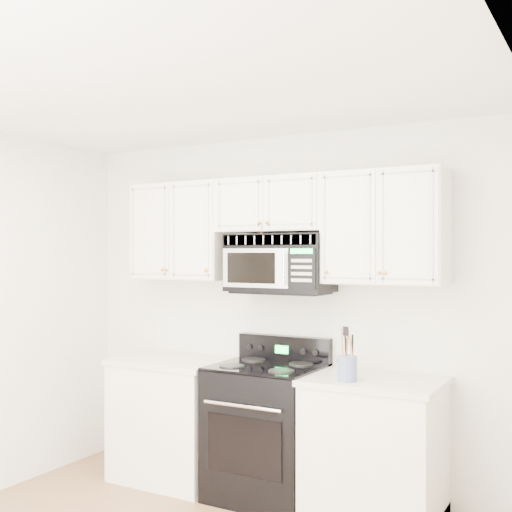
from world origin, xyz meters
The scene contains 9 objects.
room centered at (0.00, 0.00, 1.30)m, with size 3.51×3.51×2.61m.
base_cabinet_left centered at (-0.80, 1.44, 0.43)m, with size 0.86×0.65×0.92m.
base_cabinet_right centered at (0.80, 1.44, 0.43)m, with size 0.86×0.65×0.92m.
range centered at (0.01, 1.44, 0.48)m, with size 0.74×0.67×1.11m.
upper_cabinets centered at (0.00, 1.58, 1.93)m, with size 2.44×0.37×0.75m.
microwave centered at (0.05, 1.56, 1.66)m, with size 0.74×0.42×0.41m.
utensil_crock centered at (0.68, 1.26, 1.01)m, with size 0.13×0.13×0.34m.
shaker_salt centered at (0.55, 1.46, 0.97)m, with size 0.04×0.04×0.10m.
shaker_pepper centered at (0.61, 1.37, 0.98)m, with size 0.05×0.05×0.11m.
Camera 1 is at (2.15, -2.53, 1.72)m, focal length 45.00 mm.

